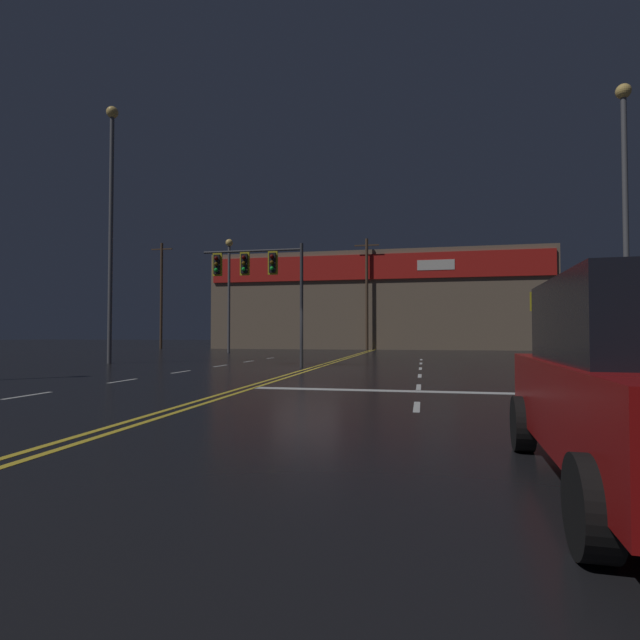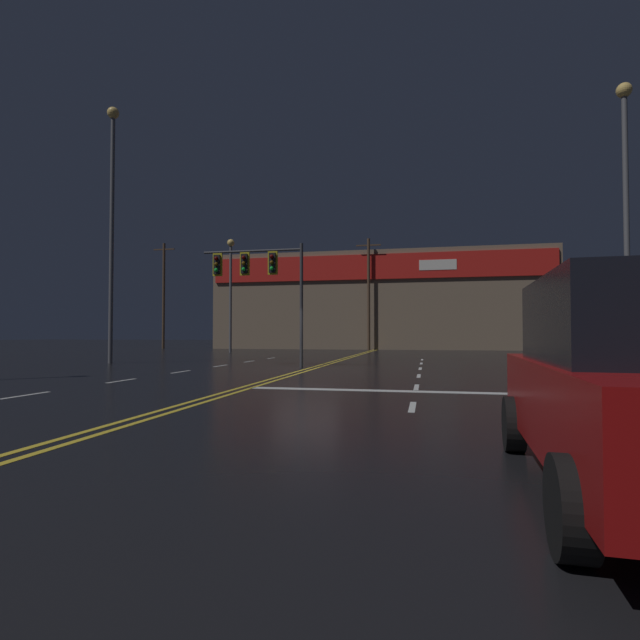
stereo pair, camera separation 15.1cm
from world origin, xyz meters
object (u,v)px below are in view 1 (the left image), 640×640
object	(u,v)px
streetlight_far_left	(111,204)
streetlight_median_approach	(229,279)
traffic_signal_median	(258,271)
traffic_signal_corner_northeast	(535,310)
streetlight_near_left	(625,190)

from	to	relation	value
streetlight_far_left	streetlight_median_approach	bearing A→B (deg)	89.58
traffic_signal_median	streetlight_median_approach	bearing A→B (deg)	116.10
traffic_signal_median	traffic_signal_corner_northeast	world-z (taller)	traffic_signal_median
streetlight_median_approach	traffic_signal_median	bearing A→B (deg)	-63.90
streetlight_near_left	streetlight_far_left	distance (m)	22.08
traffic_signal_corner_northeast	streetlight_far_left	size ratio (longest dim) A/B	0.29
traffic_signal_median	streetlight_median_approach	distance (m)	17.29
streetlight_far_left	streetlight_near_left	bearing A→B (deg)	-1.33
traffic_signal_corner_northeast	streetlight_median_approach	distance (m)	21.89
traffic_signal_median	streetlight_near_left	xyz separation A→B (m)	(14.37, 0.46, 2.76)
traffic_signal_corner_northeast	streetlight_median_approach	xyz separation A→B (m)	(-20.12, 8.10, 2.96)
streetlight_median_approach	traffic_signal_corner_northeast	bearing A→B (deg)	-21.94
traffic_signal_corner_northeast	streetlight_median_approach	size ratio (longest dim) A/B	0.41
traffic_signal_median	streetlight_near_left	bearing A→B (deg)	1.84
streetlight_near_left	streetlight_far_left	size ratio (longest dim) A/B	0.88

